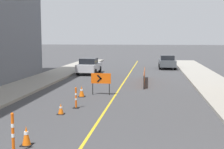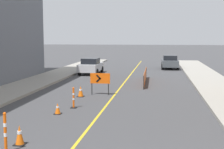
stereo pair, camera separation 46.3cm
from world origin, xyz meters
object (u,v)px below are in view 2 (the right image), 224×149
(traffic_cone_fourth, at_px, (81,91))
(parked_car_curb_near, at_px, (91,66))
(delineator_post_front, at_px, (5,135))
(delineator_post_rear, at_px, (74,99))
(traffic_cone_second, at_px, (20,135))
(parked_car_curb_mid, at_px, (170,62))
(arrow_barricade_primary, at_px, (100,79))
(traffic_cone_third, at_px, (58,109))

(traffic_cone_fourth, relative_size, parked_car_curb_near, 0.16)
(delineator_post_front, distance_m, delineator_post_rear, 6.44)
(traffic_cone_fourth, height_order, delineator_post_rear, delineator_post_rear)
(traffic_cone_fourth, bearing_deg, delineator_post_rear, -82.32)
(traffic_cone_second, distance_m, parked_car_curb_near, 20.88)
(traffic_cone_second, relative_size, delineator_post_rear, 0.63)
(delineator_post_rear, xyz_separation_m, parked_car_curb_mid, (5.58, 21.41, 0.33))
(parked_car_curb_near, relative_size, parked_car_curb_mid, 1.00)
(arrow_barricade_primary, relative_size, parked_car_curb_mid, 0.32)
(parked_car_curb_mid, bearing_deg, delineator_post_rear, -105.96)
(delineator_post_front, height_order, parked_car_curb_mid, parked_car_curb_mid)
(traffic_cone_third, bearing_deg, delineator_post_rear, 73.58)
(traffic_cone_third, relative_size, parked_car_curb_near, 0.12)
(traffic_cone_second, bearing_deg, arrow_barricade_primary, 84.21)
(delineator_post_rear, bearing_deg, parked_car_curb_mid, 75.40)
(parked_car_curb_near, bearing_deg, traffic_cone_second, -83.49)
(traffic_cone_second, xyz_separation_m, delineator_post_front, (-0.13, -0.72, 0.24))
(traffic_cone_third, relative_size, parked_car_curb_mid, 0.12)
(traffic_cone_third, height_order, delineator_post_front, delineator_post_front)
(traffic_cone_second, relative_size, parked_car_curb_near, 0.16)
(parked_car_curb_mid, bearing_deg, arrow_barricade_primary, -106.99)
(traffic_cone_fourth, xyz_separation_m, arrow_barricade_primary, (1.08, 0.77, 0.68))
(delineator_post_rear, bearing_deg, traffic_cone_fourth, 97.68)
(traffic_cone_second, xyz_separation_m, arrow_barricade_primary, (0.97, 9.56, 0.67))
(delineator_post_front, relative_size, parked_car_curb_mid, 0.30)
(delineator_post_front, distance_m, parked_car_curb_mid, 28.48)
(traffic_cone_fourth, height_order, delineator_post_front, delineator_post_front)
(delineator_post_rear, bearing_deg, arrow_barricade_primary, 80.17)
(arrow_barricade_primary, bearing_deg, delineator_post_front, -96.31)
(traffic_cone_third, xyz_separation_m, parked_car_curb_mid, (5.98, 22.78, 0.54))
(traffic_cone_fourth, bearing_deg, parked_car_curb_near, 99.47)
(traffic_cone_third, bearing_deg, traffic_cone_second, -88.67)
(traffic_cone_fourth, height_order, parked_car_curb_mid, parked_car_curb_mid)
(delineator_post_rear, relative_size, parked_car_curb_near, 0.25)
(delineator_post_rear, bearing_deg, delineator_post_front, -93.89)
(traffic_cone_fourth, distance_m, parked_car_curb_near, 12.15)
(traffic_cone_third, height_order, parked_car_curb_mid, parked_car_curb_mid)
(traffic_cone_second, height_order, delineator_post_front, delineator_post_front)
(traffic_cone_third, distance_m, parked_car_curb_near, 16.56)
(delineator_post_rear, xyz_separation_m, arrow_barricade_primary, (0.67, 3.85, 0.54))
(traffic_cone_second, bearing_deg, delineator_post_rear, 86.96)
(traffic_cone_second, relative_size, arrow_barricade_primary, 0.49)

